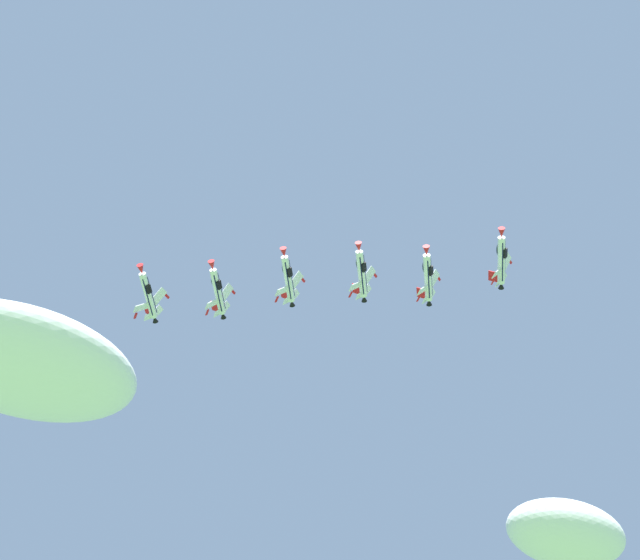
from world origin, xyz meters
The scene contains 8 objects.
cloud_near_formation centered at (-44.43, 214.62, 238.92)m, with size 86.18×51.08×24.80m, color white.
cloud_high_distant centered at (195.37, 233.61, 241.64)m, with size 56.28×35.00×23.12m, color white.
fighter_jet_lead centered at (66.76, 74.70, 157.27)m, with size 8.83×14.92×8.44m.
fighter_jet_left_wing centered at (52.87, 84.26, 156.85)m, with size 8.92×14.92×8.31m.
fighter_jet_right_wing centered at (38.64, 89.10, 158.09)m, with size 9.14×14.92×7.93m.
fighter_jet_left_outer centered at (23.42, 96.67, 159.10)m, with size 9.12×14.92×7.97m.
fighter_jet_right_outer centered at (8.99, 104.78, 158.06)m, with size 8.83×14.92×8.44m.
fighter_jet_trail_slot centered at (-5.92, 110.48, 156.99)m, with size 9.24×14.92×7.76m.
Camera 1 is at (-3.41, -0.73, 1.59)m, focal length 45.55 mm.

